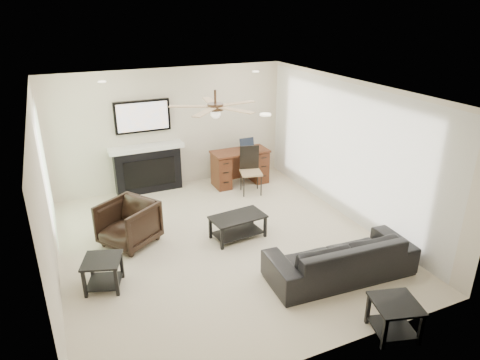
{
  "coord_description": "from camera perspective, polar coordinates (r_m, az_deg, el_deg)",
  "views": [
    {
      "loc": [
        -2.24,
        -5.77,
        3.65
      ],
      "look_at": [
        0.37,
        0.04,
        1.04
      ],
      "focal_mm": 32.0,
      "sensor_mm": 36.0,
      "label": 1
    }
  ],
  "objects": [
    {
      "name": "end_table_left",
      "position": [
        6.31,
        -17.73,
        -11.76
      ],
      "size": [
        0.63,
        0.63,
        0.45
      ],
      "primitive_type": "cube",
      "rotation": [
        0.0,
        0.0,
        -0.33
      ],
      "color": "black",
      "rests_on": "ground"
    },
    {
      "name": "fireplace_unit",
      "position": [
        8.93,
        -12.38,
        4.23
      ],
      "size": [
        1.52,
        0.34,
        1.91
      ],
      "primitive_type": "cube",
      "color": "black",
      "rests_on": "ground"
    },
    {
      "name": "sofa",
      "position": [
        6.39,
        13.24,
        -9.89
      ],
      "size": [
        2.18,
        0.97,
        0.62
      ],
      "primitive_type": "imported",
      "rotation": [
        0.0,
        0.0,
        3.08
      ],
      "color": "black",
      "rests_on": "ground"
    },
    {
      "name": "desk_chair",
      "position": [
        8.79,
        1.48,
        1.19
      ],
      "size": [
        0.52,
        0.53,
        0.97
      ],
      "primitive_type": "cube",
      "rotation": [
        0.0,
        0.0,
        -0.25
      ],
      "color": "black",
      "rests_on": "ground"
    },
    {
      "name": "room_shell",
      "position": [
        6.63,
        -1.61,
        5.06
      ],
      "size": [
        5.5,
        5.54,
        2.52
      ],
      "color": "beige",
      "rests_on": "ground"
    },
    {
      "name": "laptop",
      "position": [
        9.19,
        1.2,
        4.73
      ],
      "size": [
        0.33,
        0.24,
        0.23
      ],
      "primitive_type": "cube",
      "color": "black",
      "rests_on": "desk"
    },
    {
      "name": "armchair",
      "position": [
        7.2,
        -14.66,
        -5.64
      ],
      "size": [
        1.11,
        1.1,
        0.73
      ],
      "primitive_type": "imported",
      "rotation": [
        0.0,
        0.0,
        -0.97
      ],
      "color": "black",
      "rests_on": "ground"
    },
    {
      "name": "end_table_near",
      "position": [
        5.61,
        19.81,
        -16.94
      ],
      "size": [
        0.64,
        0.64,
        0.45
      ],
      "primitive_type": "cube",
      "rotation": [
        0.0,
        0.0,
        -0.28
      ],
      "color": "black",
      "rests_on": "ground"
    },
    {
      "name": "coffee_table",
      "position": [
        7.22,
        -0.29,
        -6.25
      ],
      "size": [
        0.95,
        0.59,
        0.4
      ],
      "primitive_type": "cube",
      "rotation": [
        0.0,
        0.0,
        0.1
      ],
      "color": "black",
      "rests_on": "ground"
    },
    {
      "name": "desk",
      "position": [
        9.29,
        0.0,
        1.71
      ],
      "size": [
        1.22,
        0.56,
        0.76
      ],
      "primitive_type": "cube",
      "color": "#411C10",
      "rests_on": "ground"
    }
  ]
}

